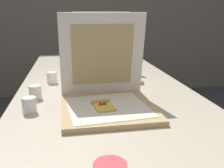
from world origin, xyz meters
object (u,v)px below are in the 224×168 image
object	(u,v)px
table	(103,93)
pizza_box_front	(107,96)
pizza_box_middle	(105,68)
cup_white_far	(67,67)
cup_white_mid	(52,78)
cup_white_near_center	(35,92)
cup_white_near_left	(29,105)

from	to	relation	value
table	pizza_box_front	size ratio (longest dim) A/B	5.90
pizza_box_middle	cup_white_far	distance (m)	0.31
table	cup_white_mid	xyz separation A→B (m)	(-0.29, 0.11, 0.08)
pizza_box_front	cup_white_near_center	size ratio (longest dim) A/B	6.09
table	cup_white_near_center	bearing A→B (deg)	-154.09
pizza_box_front	cup_white_near_left	xyz separation A→B (m)	(-0.32, 0.00, -0.02)
table	pizza_box_middle	distance (m)	0.25
cup_white_mid	cup_white_near_left	bearing A→B (deg)	-98.23
pizza_box_front	cup_white_near_center	distance (m)	0.37
cup_white_far	cup_white_near_center	world-z (taller)	same
pizza_box_front	pizza_box_middle	bearing A→B (deg)	82.03
table	cup_white_mid	world-z (taller)	cup_white_mid
cup_white_near_left	cup_white_mid	bearing A→B (deg)	81.77
pizza_box_middle	cup_white_near_center	size ratio (longest dim) A/B	6.25
cup_white_near_left	cup_white_far	xyz separation A→B (m)	(0.15, 0.76, 0.00)
cup_white_far	cup_white_near_left	bearing A→B (deg)	-101.18
pizza_box_middle	cup_white_mid	size ratio (longest dim) A/B	6.25
pizza_box_middle	cup_white_far	world-z (taller)	pizza_box_middle
cup_white_near_center	cup_white_far	bearing A→B (deg)	75.83
cup_white_near_left	cup_white_far	world-z (taller)	same
cup_white_near_center	pizza_box_middle	bearing A→B (deg)	45.36
table	pizza_box_front	bearing A→B (deg)	-95.18
pizza_box_middle	cup_white_far	xyz separation A→B (m)	(-0.25, 0.18, -0.03)
cup_white_near_center	cup_white_near_left	bearing A→B (deg)	-91.22
cup_white_mid	cup_white_far	world-z (taller)	same
pizza_box_front	cup_white_near_center	world-z (taller)	pizza_box_front
pizza_box_front	cup_white_near_center	bearing A→B (deg)	149.28
cup_white_mid	cup_white_near_center	size ratio (longest dim) A/B	1.00
cup_white_near_left	table	bearing A→B (deg)	44.61
table	cup_white_mid	distance (m)	0.32
pizza_box_front	cup_white_mid	distance (m)	0.53
table	pizza_box_middle	bearing A→B (deg)	79.80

